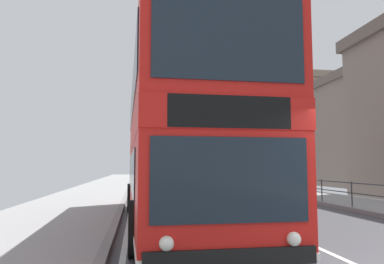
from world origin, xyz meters
name	(u,v)px	position (x,y,z in m)	size (l,w,h in m)	color
double_decker_bus_main	(177,144)	(-2.59, 6.19, 2.32)	(2.96, 11.30, 4.43)	red
pedestrian_railing_far_kerb	(290,183)	(4.45, 14.93, 0.79)	(0.05, 25.96, 0.95)	#2D3338
street_lamp_far_side	(294,112)	(5.73, 17.11, 4.98)	(0.28, 0.60, 8.43)	#38383D
bare_tree_far_00	(235,149)	(5.46, 29.94, 3.34)	(2.36, 2.72, 6.73)	#4C3D2D
background_building_01	(306,133)	(16.05, 37.12, 5.69)	(10.11, 14.48, 11.33)	gray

